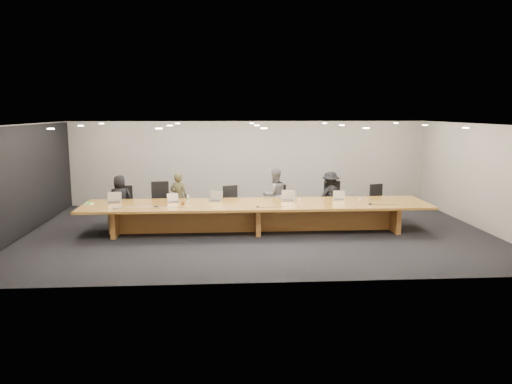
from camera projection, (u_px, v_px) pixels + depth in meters
ground at (257, 231)px, 13.14m from camera, size 12.00×12.00×0.00m
back_wall at (249, 163)px, 16.86m from camera, size 12.00×0.02×2.80m
left_wall_panel at (21, 182)px, 12.53m from camera, size 0.08×7.84×2.74m
conference_table at (257, 212)px, 13.06m from camera, size 9.00×1.80×0.75m
chair_far_left at (125, 204)px, 14.05m from camera, size 0.64×0.64×1.06m
chair_left at (160, 202)px, 14.05m from camera, size 0.66×0.66×1.18m
chair_mid_left at (233, 204)px, 14.25m from camera, size 0.68×0.68×1.04m
chair_mid_right at (282, 203)px, 14.36m from camera, size 0.67×0.67×1.04m
chair_right at (334, 201)px, 14.37m from camera, size 0.62×0.62×1.15m
chair_far_right at (380, 201)px, 14.63m from camera, size 0.66×0.66×1.02m
person_a at (120, 199)px, 14.02m from camera, size 0.69×0.48×1.37m
person_b at (179, 197)px, 14.12m from camera, size 0.61×0.50×1.43m
person_c at (275, 195)px, 14.24m from camera, size 0.87×0.76×1.52m
person_d at (330, 196)px, 14.39m from camera, size 1.04×0.80×1.41m
laptop_a at (114, 197)px, 13.07m from camera, size 0.38×0.29×0.28m
laptop_b at (174, 198)px, 13.13m from camera, size 0.37×0.33×0.24m
laptop_c at (215, 196)px, 13.30m from camera, size 0.41×0.34×0.28m
laptop_d at (288, 196)px, 13.34m from camera, size 0.42×0.34×0.29m
laptop_e at (339, 195)px, 13.49m from camera, size 0.36×0.29×0.25m
water_bottle at (188, 199)px, 13.17m from camera, size 0.07×0.07×0.19m
amber_mug at (183, 203)px, 12.77m from camera, size 0.09×0.09×0.09m
paper_cup_near at (300, 200)px, 13.24m from camera, size 0.08×0.08×0.08m
paper_cup_far at (360, 200)px, 13.34m from camera, size 0.07×0.07×0.08m
notepad at (89, 204)px, 12.90m from camera, size 0.26×0.23×0.01m
lime_gadget at (89, 203)px, 12.90m from camera, size 0.21×0.16×0.03m
av_box at (118, 208)px, 12.31m from camera, size 0.24×0.22×0.03m
mic_left at (156, 206)px, 12.53m from camera, size 0.18×0.18×0.03m
mic_center at (258, 207)px, 12.50m from camera, size 0.13×0.13×0.03m
mic_right at (370, 204)px, 12.86m from camera, size 0.15×0.15×0.03m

